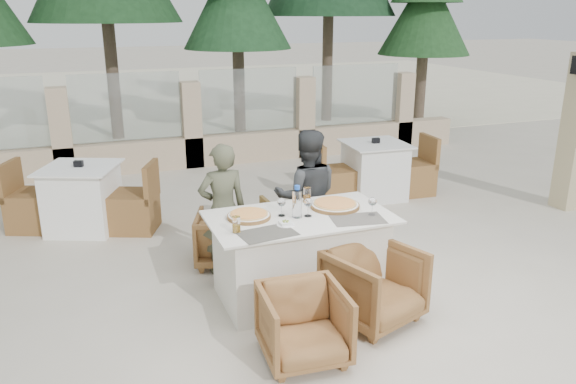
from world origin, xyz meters
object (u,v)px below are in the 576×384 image
object	(u,v)px
olive_dish	(286,223)
wine_glass_corner	(372,205)
diner_right	(307,197)
bg_table_b	(374,170)
dining_table	(300,256)
pizza_left	(249,215)
water_bottle	(297,202)
armchair_near_right	(374,285)
diner_left	(223,209)
pizza_right	(335,204)
armchair_near_left	(304,325)
beer_glass_right	(307,195)
beer_glass_left	(236,225)
armchair_far_left	(226,238)
wine_glass_near	(308,206)
bg_table_a	(83,198)
wine_glass_centre	(281,206)
armchair_far_right	(297,225)

from	to	relation	value
olive_dish	wine_glass_corner	bearing A→B (deg)	-2.60
olive_dish	diner_right	distance (m)	1.03
olive_dish	bg_table_b	size ratio (longest dim) A/B	0.07
dining_table	pizza_left	bearing A→B (deg)	165.87
water_bottle	armchair_near_right	world-z (taller)	water_bottle
diner_left	pizza_right	bearing A→B (deg)	143.66
dining_table	water_bottle	size ratio (longest dim) A/B	5.57
olive_dish	bg_table_b	world-z (taller)	olive_dish
wine_glass_corner	armchair_near_left	distance (m)	1.31
diner_left	armchair_near_left	bearing A→B (deg)	95.29
wine_glass_corner	diner_right	bearing A→B (deg)	105.10
wine_glass_corner	beer_glass_right	distance (m)	0.66
water_bottle	olive_dish	world-z (taller)	water_bottle
pizza_left	beer_glass_left	bearing A→B (deg)	-124.12
armchair_far_left	diner_left	bearing A→B (deg)	90.39
armchair_near_right	pizza_left	bearing A→B (deg)	120.84
bg_table_b	wine_glass_near	bearing A→B (deg)	-126.36
diner_left	dining_table	bearing A→B (deg)	123.92
diner_left	bg_table_a	world-z (taller)	diner_left
olive_dish	armchair_near_left	xyz separation A→B (m)	(-0.14, -0.75, -0.51)
beer_glass_right	armchair_near_left	size ratio (longest dim) A/B	0.23
armchair_near_left	pizza_left	bearing A→B (deg)	99.62
wine_glass_corner	diner_right	size ratio (longest dim) A/B	0.13
armchair_near_left	wine_glass_centre	bearing A→B (deg)	83.53
beer_glass_right	olive_dish	xyz separation A→B (m)	(-0.40, -0.49, -0.05)
wine_glass_near	diner_left	distance (m)	0.98
wine_glass_centre	dining_table	bearing A→B (deg)	-22.15
wine_glass_near	armchair_near_left	world-z (taller)	wine_glass_near
armchair_near_right	armchair_near_left	bearing A→B (deg)	-176.59
dining_table	pizza_left	world-z (taller)	pizza_left
pizza_left	diner_left	xyz separation A→B (m)	(-0.08, 0.63, -0.14)
armchair_near_left	beer_glass_right	bearing A→B (deg)	70.95
wine_glass_corner	bg_table_a	xyz separation A→B (m)	(-2.37, 2.62, -0.48)
wine_glass_centre	olive_dish	distance (m)	0.24
olive_dish	dining_table	bearing A→B (deg)	39.95
water_bottle	armchair_near_right	size ratio (longest dim) A/B	0.41
pizza_right	armchair_far_left	xyz separation A→B (m)	(-0.83, 0.82, -0.53)
pizza_right	dining_table	bearing A→B (deg)	-165.51
pizza_right	armchair_far_left	world-z (taller)	pizza_right
bg_table_b	pizza_left	bearing A→B (deg)	-134.53
water_bottle	armchair_far_left	size ratio (longest dim) A/B	0.48
dining_table	wine_glass_centre	bearing A→B (deg)	157.85
armchair_far_left	armchair_near_right	xyz separation A→B (m)	(0.86, -1.52, 0.04)
armchair_near_right	water_bottle	bearing A→B (deg)	108.54
pizza_left	olive_dish	distance (m)	0.36
armchair_far_right	armchair_near_left	size ratio (longest dim) A/B	1.06
dining_table	armchair_near_right	distance (m)	0.74
armchair_near_right	diner_right	xyz separation A→B (m)	(-0.06, 1.30, 0.37)
pizza_left	wine_glass_near	xyz separation A→B (m)	(0.50, -0.14, 0.07)
armchair_far_left	bg_table_b	xyz separation A→B (m)	(2.47, 1.37, 0.11)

